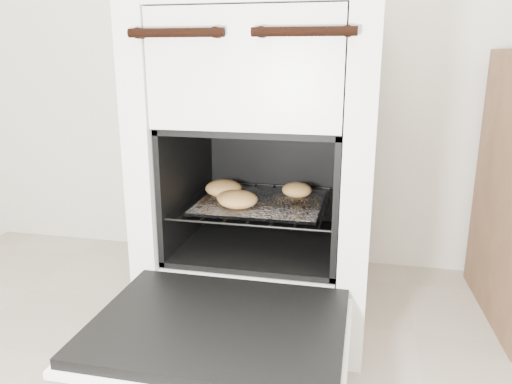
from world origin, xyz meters
TOP-DOWN VIEW (x-y plane):
  - stove at (-0.15, 1.14)m, footprint 0.65×0.73m
  - oven_door at (-0.15, 0.59)m, footprint 0.59×0.46m
  - oven_rack at (-0.15, 1.06)m, footprint 0.48×0.46m
  - foil_sheet at (-0.15, 1.04)m, footprint 0.37×0.33m
  - baked_rolls at (-0.20, 1.04)m, footprint 0.35×0.28m

SIDE VIEW (x-z plane):
  - oven_door at x=-0.15m, z-range 0.20..0.24m
  - oven_rack at x=-0.15m, z-range 0.37..0.38m
  - foil_sheet at x=-0.15m, z-range 0.38..0.39m
  - baked_rolls at x=-0.20m, z-range 0.39..0.44m
  - stove at x=-0.15m, z-range -0.01..0.99m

